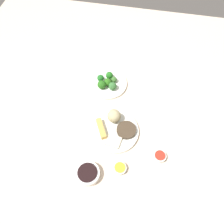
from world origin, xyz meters
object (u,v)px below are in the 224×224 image
main_plate (114,131)px  soy_sauce_bowl (88,174)px  broccoli_plate (108,84)px  sauce_ramekin_sweet_and_sour (160,156)px  sauce_ramekin_hot_mustard (120,168)px

main_plate → soy_sauce_bowl: bearing=72.7°
main_plate → broccoli_plate: main_plate is taller
main_plate → broccoli_plate: size_ratio=1.09×
main_plate → sauce_ramekin_sweet_and_sour: bearing=158.8°
soy_sauce_bowl → main_plate: bearing=-107.3°
sauce_ramekin_sweet_and_sour → sauce_ramekin_hot_mustard: bearing=27.9°
broccoli_plate → sauce_ramekin_sweet_and_sour: (-0.35, 0.40, 0.00)m
soy_sauce_bowl → sauce_ramekin_hot_mustard: (-0.14, -0.06, -0.01)m
sauce_ramekin_hot_mustard → soy_sauce_bowl: bearing=21.3°
main_plate → sauce_ramekin_hot_mustard: size_ratio=3.97×
broccoli_plate → soy_sauce_bowl: size_ratio=2.02×
main_plate → soy_sauce_bowl: size_ratio=2.21×
soy_sauce_bowl → sauce_ramekin_sweet_and_sour: bearing=-154.9°
sauce_ramekin_hot_mustard → broccoli_plate: bearing=-72.0°
sauce_ramekin_sweet_and_sour → main_plate: bearing=-21.2°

